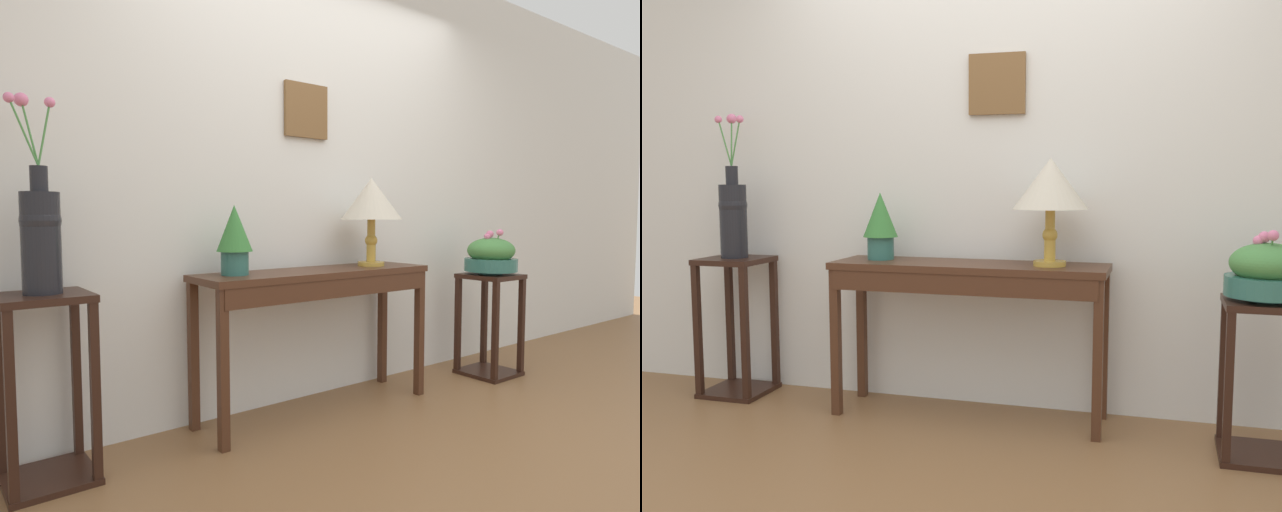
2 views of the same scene
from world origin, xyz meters
TOP-DOWN VIEW (x-y plane):
  - ground_plane at (0.00, 0.00)m, footprint 12.00×12.00m
  - back_wall_with_art at (-0.00, 1.37)m, footprint 9.00×0.13m
  - console_table at (-0.13, 1.06)m, footprint 1.39×0.39m
  - table_lamp at (0.28, 1.09)m, footprint 0.36×0.36m
  - potted_plant_on_console at (-0.62, 1.12)m, footprint 0.18×0.18m
  - pedestal_stand_left at (-1.50, 1.11)m, footprint 0.34×0.34m
  - flower_vase_tall_left at (-1.50, 1.11)m, footprint 0.19×0.18m
  - pedestal_stand_right at (1.24, 0.92)m, footprint 0.34×0.34m
  - planter_bowl_wide_right at (1.24, 0.92)m, footprint 0.35×0.35m

SIDE VIEW (x-z plane):
  - ground_plane at x=0.00m, z-range -0.01..0.00m
  - pedestal_stand_right at x=1.24m, z-range 0.00..0.70m
  - pedestal_stand_left at x=-1.50m, z-range 0.00..0.78m
  - console_table at x=-0.13m, z-range 0.29..1.09m
  - planter_bowl_wide_right at x=1.24m, z-range 0.67..0.98m
  - potted_plant_on_console at x=-0.62m, z-range 0.82..1.17m
  - flower_vase_tall_left at x=-1.50m, z-range 0.63..1.43m
  - table_lamp at x=0.28m, z-range 0.92..1.44m
  - back_wall_with_art at x=0.00m, z-range 0.00..2.80m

